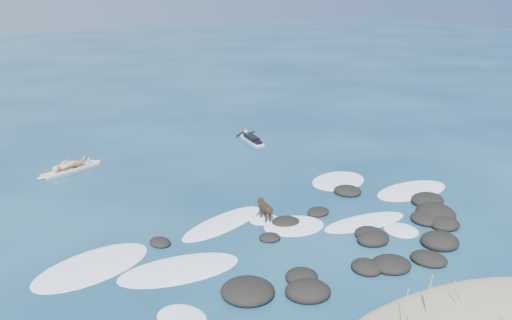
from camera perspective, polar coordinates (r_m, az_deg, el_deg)
ground at (r=20.22m, az=1.91°, el=-6.15°), size 160.00×160.00×0.00m
dune_grass at (r=14.65m, az=18.12°, el=-14.48°), size 2.73×2.03×1.17m
reef_rocks at (r=19.07m, az=11.85°, el=-7.72°), size 11.39×7.24×0.55m
breaking_foam at (r=19.78m, az=1.74°, el=-6.69°), size 16.74×8.06×0.12m
standing_surfer_rig at (r=26.53m, az=-18.18°, el=0.53°), size 3.19×1.49×1.88m
paddling_surfer_rig at (r=29.96m, az=-0.47°, el=2.17°), size 1.12×2.50×0.43m
dog at (r=20.10m, az=0.90°, el=-4.74°), size 0.41×1.19×0.76m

